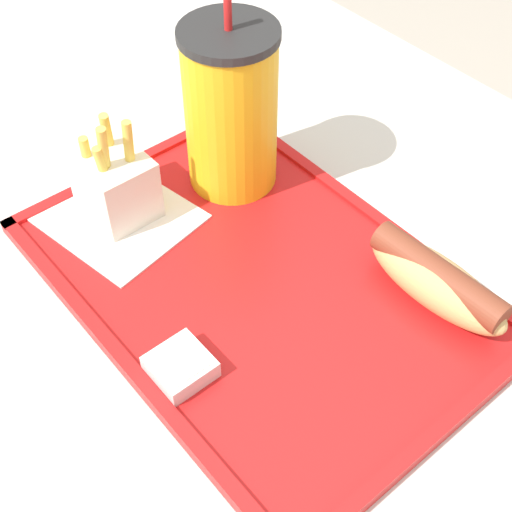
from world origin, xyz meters
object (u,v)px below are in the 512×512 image
Objects in this scene: sauce_cup_mayo at (180,366)px; fries_carton at (115,182)px; soda_cup at (231,109)px; hot_dog_far at (437,281)px.

fries_carton is at bearing 161.57° from sauce_cup_mayo.
soda_cup is 0.24m from hot_dog_far.
hot_dog_far is 0.31m from fries_carton.
hot_dog_far is at bearing 7.88° from soda_cup.
hot_dog_far is (0.24, 0.03, -0.06)m from soda_cup.
hot_dog_far is at bearing 69.78° from sauce_cup_mayo.
hot_dog_far reaches higher than sauce_cup_mayo.
fries_carton is (-0.03, -0.12, -0.05)m from soda_cup.
soda_cup is at bearing 131.49° from sauce_cup_mayo.
soda_cup is 4.40× the size of sauce_cup_mayo.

